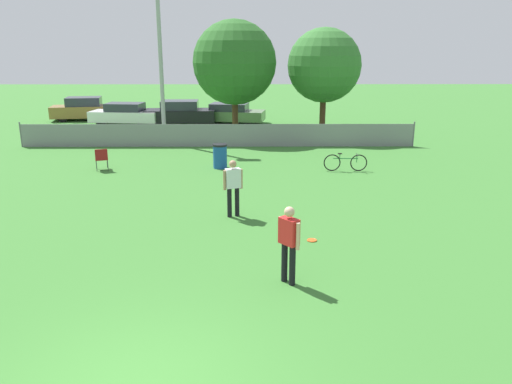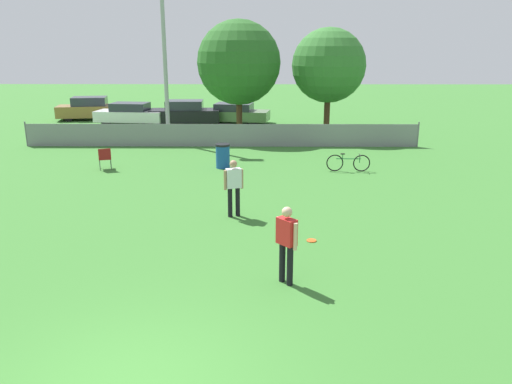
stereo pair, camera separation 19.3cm
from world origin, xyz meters
TOP-DOWN VIEW (x-y plane):
  - fence_backline at (0.00, 18.00)m, footprint 19.13×0.07m
  - light_pole at (-2.77, 19.06)m, footprint 0.90×0.36m
  - tree_near_pole at (0.75, 20.95)m, footprint 4.39×4.39m
  - tree_far_right at (5.49, 21.07)m, footprint 3.89×3.89m
  - player_thrower_red at (2.42, 3.36)m, footprint 0.44×0.46m
  - player_receiver_white at (1.14, 7.57)m, footprint 0.54×0.35m
  - frisbee_disc at (3.18, 5.68)m, footprint 0.25×0.25m
  - folding_chair_sideline at (-4.25, 13.20)m, footprint 0.60×0.60m
  - bicycle_sideline at (5.32, 12.99)m, footprint 1.70×0.44m
  - trash_bin at (0.39, 13.54)m, footprint 0.58×0.58m
  - parked_car_tan at (-9.45, 27.29)m, footprint 4.42×2.47m
  - parked_car_white at (-6.20, 25.08)m, footprint 4.38×2.15m
  - parked_car_dark at (-2.83, 25.22)m, footprint 4.40×2.00m
  - parked_car_olive at (0.22, 25.70)m, footprint 4.63×2.50m

SIDE VIEW (x-z plane):
  - frisbee_disc at x=3.18m, z-range 0.00..0.03m
  - bicycle_sideline at x=5.32m, z-range -0.01..0.70m
  - trash_bin at x=0.39m, z-range 0.00..0.98m
  - folding_chair_sideline at x=-4.25m, z-range 0.07..0.93m
  - fence_backline at x=0.00m, z-range -0.05..1.16m
  - parked_car_olive at x=0.22m, z-range 0.00..1.26m
  - parked_car_white at x=-6.20m, z-range -0.01..1.34m
  - parked_car_dark at x=-2.83m, z-range -0.03..1.46m
  - parked_car_tan at x=-9.45m, z-range -0.03..1.47m
  - player_thrower_red at x=2.42m, z-range 0.13..1.78m
  - player_receiver_white at x=1.14m, z-range 0.13..1.78m
  - tree_far_right at x=5.49m, z-range 0.89..6.58m
  - tree_near_pole at x=0.75m, z-range 0.84..6.93m
  - light_pole at x=-2.77m, z-range 0.76..9.46m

